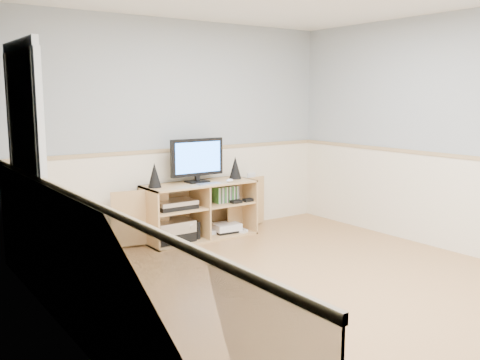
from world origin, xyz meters
The scene contains 11 objects.
room centered at (-0.06, 0.12, 1.22)m, with size 4.04×4.54×2.54m.
media_cabinet centered at (0.07, 2.03, 0.33)m, with size 2.06×0.49×0.65m.
monitor centered at (0.07, 2.02, 0.93)m, with size 0.67×0.18×0.51m.
speaker_left centered at (-0.49, 1.99, 0.79)m, with size 0.15×0.15×0.27m, color black.
speaker_right centered at (0.59, 1.99, 0.79)m, with size 0.15×0.15×0.27m, color black.
keyboard centered at (0.11, 1.83, 0.66)m, with size 0.27×0.11×0.01m, color silver.
mouse centered at (0.40, 1.83, 0.67)m, with size 0.10×0.06×0.04m, color white.
av_components centered at (-0.28, 1.97, 0.22)m, with size 0.52×0.33×0.47m.
game_consoles centered at (0.41, 1.96, 0.07)m, with size 0.45×0.30×0.11m.
game_cases centered at (0.42, 1.95, 0.48)m, with size 0.30×0.14×0.19m, color #3F8C3F.
wall_outlet centered at (1.00, 2.23, 0.60)m, with size 0.12×0.03×0.12m, color white.
Camera 1 is at (-3.05, -3.24, 1.64)m, focal length 40.00 mm.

